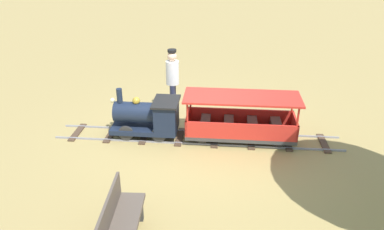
{
  "coord_description": "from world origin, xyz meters",
  "views": [
    {
      "loc": [
        -6.88,
        -0.51,
        3.88
      ],
      "look_at": [
        0.0,
        0.12,
        0.55
      ],
      "focal_mm": 34.51,
      "sensor_mm": 36.0,
      "label": 1
    }
  ],
  "objects": [
    {
      "name": "passenger_car",
      "position": [
        0.0,
        -0.89,
        0.42
      ],
      "size": [
        0.84,
        2.35,
        0.97
      ],
      "color": "#3F3F3F",
      "rests_on": "ground_plane"
    },
    {
      "name": "track",
      "position": [
        0.0,
        0.01,
        0.02
      ],
      "size": [
        0.78,
        6.05,
        0.04
      ],
      "color": "gray",
      "rests_on": "ground_plane"
    },
    {
      "name": "locomotive",
      "position": [
        0.0,
        1.03,
        0.48
      ],
      "size": [
        0.74,
        1.45,
        1.04
      ],
      "color": "#192338",
      "rests_on": "ground_plane"
    },
    {
      "name": "park_bench",
      "position": [
        -3.18,
        0.8,
        0.42
      ],
      "size": [
        1.32,
        0.47,
        0.82
      ],
      "color": "brown",
      "rests_on": "ground_plane"
    },
    {
      "name": "ground_plane",
      "position": [
        0.0,
        0.0,
        0.0
      ],
      "size": [
        60.0,
        60.0,
        0.0
      ],
      "primitive_type": "plane",
      "color": "#A38C51"
    },
    {
      "name": "conductor_person",
      "position": [
        1.12,
        0.67,
        0.96
      ],
      "size": [
        0.3,
        0.3,
        1.62
      ],
      "color": "#282D47",
      "rests_on": "ground_plane"
    }
  ]
}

